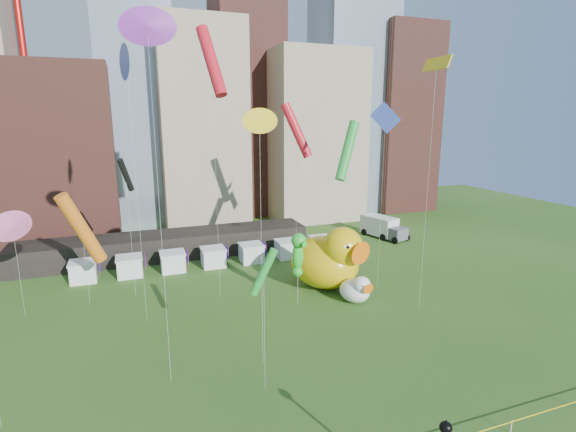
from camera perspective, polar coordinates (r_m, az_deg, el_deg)
name	(u,v)px	position (r m, az deg, el deg)	size (l,w,h in m)	color
skyline	(188,99)	(78.16, -13.01, 14.72)	(101.00, 23.00, 68.00)	brown
pavilion	(168,245)	(60.87, -15.52, -3.71)	(38.00, 6.00, 3.20)	black
vendor_tents	(213,258)	(55.91, -9.79, -5.43)	(33.24, 2.80, 2.40)	white
big_duck	(328,259)	(47.79, 5.33, -5.66)	(9.54, 10.43, 7.27)	#E2B60B
small_duck	(356,289)	(45.14, 8.97, -9.53)	(3.49, 4.22, 3.04)	white
seahorse_green	(298,251)	(42.74, 1.37, -4.68)	(1.68, 2.01, 7.44)	silver
seahorse_purple	(344,263)	(47.16, 7.36, -6.13)	(1.21, 1.46, 4.56)	silver
box_truck	(382,227)	(69.64, 12.31, -1.42)	(4.81, 8.02, 3.21)	silver
kite_0	(297,131)	(53.98, 1.14, 11.16)	(4.04, 3.03, 20.28)	silver
kite_3	(347,151)	(45.62, 7.81, 8.51)	(3.65, 2.84, 18.21)	silver
kite_4	(437,65)	(42.05, 18.99, 18.29)	(0.82, 3.77, 23.63)	silver
kite_5	(127,62)	(39.43, -20.49, 18.43)	(0.85, 2.91, 24.29)	silver
kite_6	(82,229)	(45.93, -25.52, -1.54)	(4.41, 3.40, 11.79)	silver
kite_7	(147,27)	(29.20, -18.05, 22.62)	(2.29, 0.74, 24.91)	silver
kite_8	(212,61)	(43.32, -10.04, 19.41)	(2.58, 4.06, 26.90)	silver
kite_9	(12,226)	(45.94, -32.55, -1.16)	(2.14, 2.25, 10.34)	silver
kite_10	(126,175)	(45.82, -20.57, 5.05)	(1.64, 1.98, 14.62)	silver
kite_11	(264,272)	(28.63, -3.22, -7.40)	(2.01, 1.11, 10.22)	silver
kite_12	(260,122)	(30.02, -3.77, 12.27)	(1.73, 0.38, 19.10)	silver
kite_13	(385,120)	(46.37, 12.69, 12.18)	(2.26, 2.36, 20.06)	silver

